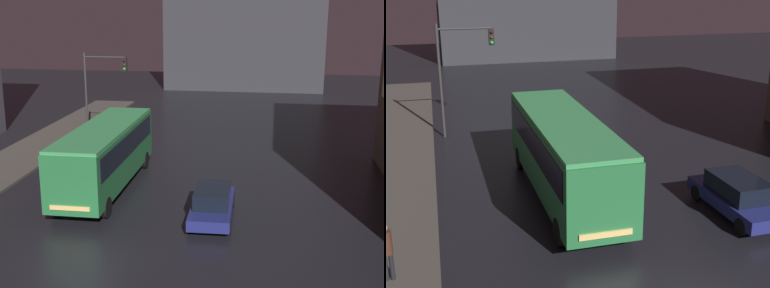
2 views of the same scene
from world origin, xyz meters
TOP-DOWN VIEW (x-y plane):
  - sidewalk_left at (-9.00, 10.00)m, footprint 4.00×48.00m
  - bus_near at (-1.82, 8.59)m, footprint 2.75×10.76m
  - car_taxi at (4.27, 5.27)m, footprint 1.99×4.68m
  - pedestrian_near at (-8.48, 3.63)m, footprint 0.50×0.50m
  - traffic_light_main at (-5.33, 18.55)m, footprint 3.14×0.35m

SIDE VIEW (x-z plane):
  - sidewalk_left at x=-9.00m, z-range 0.00..0.15m
  - car_taxi at x=4.27m, z-range 0.02..1.53m
  - pedestrian_near at x=-8.48m, z-range 0.32..2.17m
  - bus_near at x=-1.82m, z-range 0.40..3.82m
  - traffic_light_main at x=-5.33m, z-range 1.10..7.43m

